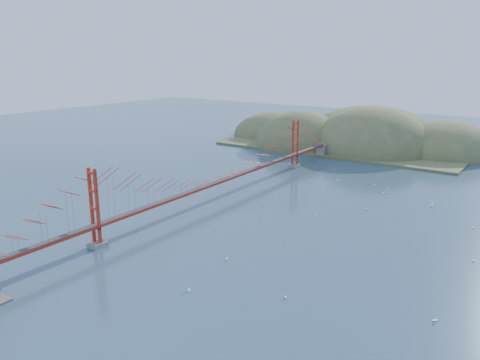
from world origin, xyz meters
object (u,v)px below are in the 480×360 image
Objects in this scene: sailboat_0 at (316,216)px; sailboat_1 at (366,208)px; sailboat_2 at (286,296)px; bridge at (222,161)px.

sailboat_1 reaches higher than sailboat_0.
sailboat_1 is 36.19m from sailboat_2.
sailboat_0 is at bearing -1.04° from bridge.
sailboat_1 is at bearing 57.07° from sailboat_0.
bridge is 21.50m from sailboat_0.
bridge is at bearing 178.96° from sailboat_0.
bridge reaches higher than sailboat_1.
sailboat_2 is (9.22, -27.25, 0.00)m from sailboat_0.
sailboat_2 is at bearing -43.03° from bridge.
sailboat_2 is (3.55, -36.02, -0.01)m from sailboat_1.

